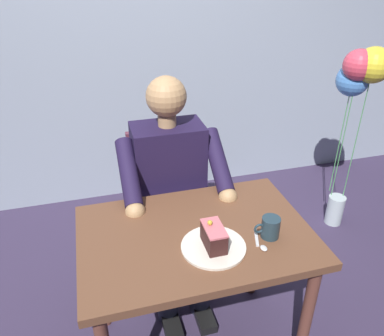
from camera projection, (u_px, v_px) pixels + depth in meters
The scene contains 8 objects.
dining_table at pixel (195, 252), 1.62m from camera, with size 0.96×0.65×0.73m.
chair at pixel (166, 201), 2.20m from camera, with size 0.42×0.42×0.89m.
seated_person at pixel (172, 194), 1.98m from camera, with size 0.53×0.58×1.24m.
dessert_plate at pixel (213, 247), 1.49m from camera, with size 0.26×0.26×0.01m, color silver.
cake_slice at pixel (214, 236), 1.46m from camera, with size 0.07×0.13×0.11m.
coffee_cup at pixel (270, 227), 1.53m from camera, with size 0.11×0.08×0.09m.
dessert_spoon at pixel (260, 243), 1.51m from camera, with size 0.05×0.14×0.01m.
balloon_display at pixel (359, 88), 2.36m from camera, with size 0.28×0.30×1.26m.
Camera 1 is at (0.35, 1.19, 1.73)m, focal length 35.55 mm.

